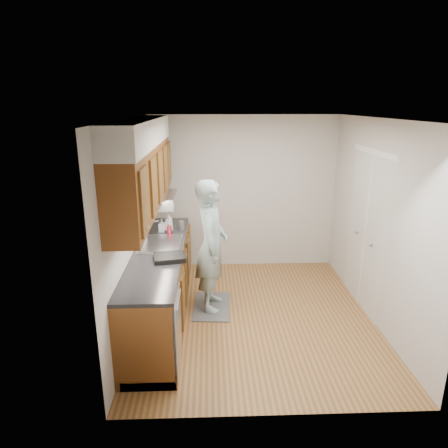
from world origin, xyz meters
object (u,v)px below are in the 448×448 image
soda_can (169,230)px  dish_rack (169,257)px  soap_bottle_b (162,225)px  soap_bottle_c (167,224)px  person (211,237)px  steel_can (182,225)px  soap_bottle_a (169,222)px

soda_can → dish_rack: 0.93m
soap_bottle_b → soap_bottle_c: (0.06, 0.06, -0.00)m
soap_bottle_b → dish_rack: (0.20, -1.06, -0.06)m
person → steel_can: bearing=43.1°
soda_can → dish_rack: soda_can is taller
soda_can → dish_rack: size_ratio=0.35×
dish_rack → steel_can: bearing=76.0°
person → dish_rack: person is taller
soda_can → soap_bottle_b: bearing=132.2°
steel_can → soap_bottle_a: bearing=-157.2°
person → soap_bottle_a: person is taller
soap_bottle_a → soap_bottle_b: bearing=-173.7°
soap_bottle_b → soda_can: (0.12, -0.13, -0.03)m
soap_bottle_a → soda_can: soap_bottle_a is taller
soap_bottle_a → soap_bottle_c: soap_bottle_a is taller
soap_bottle_c → steel_can: bearing=7.2°
soap_bottle_a → dish_rack: soap_bottle_a is taller
steel_can → dish_rack: size_ratio=0.37×
soap_bottle_a → soda_can: size_ratio=2.19×
person → soap_bottle_b: (-0.69, 0.46, 0.03)m
soda_can → dish_rack: (0.09, -0.93, -0.03)m
person → soap_bottle_c: person is taller
soda_can → person: bearing=-30.1°
dish_rack → soap_bottle_a: bearing=84.7°
soap_bottle_a → soda_can: (0.01, -0.14, -0.07)m
dish_rack → soap_bottle_c: bearing=86.5°
soap_bottle_b → steel_can: soap_bottle_b is taller
soap_bottle_a → steel_can: bearing=22.8°
soap_bottle_c → steel_can: (0.21, 0.03, -0.02)m
person → soap_bottle_c: (-0.63, 0.52, 0.02)m
person → soda_can: bearing=65.2°
dish_rack → soda_can: bearing=84.7°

